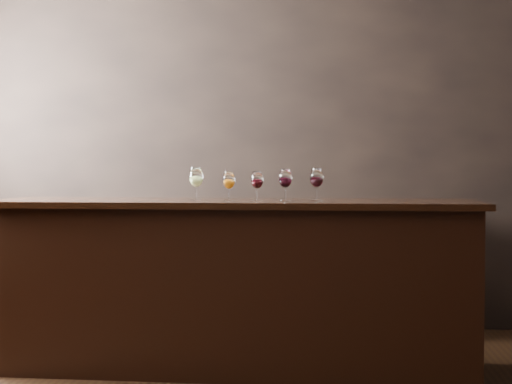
# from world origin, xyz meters

# --- Properties ---
(room_shell) EXTENTS (5.02, 4.52, 2.81)m
(room_shell) POSITION_xyz_m (-0.23, 0.11, 1.81)
(room_shell) COLOR black
(room_shell) RESTS_ON ground
(bar_counter) EXTENTS (2.82, 0.62, 0.99)m
(bar_counter) POSITION_xyz_m (0.05, 1.01, 0.49)
(bar_counter) COLOR black
(bar_counter) RESTS_ON ground
(bar_top) EXTENTS (2.92, 0.69, 0.04)m
(bar_top) POSITION_xyz_m (0.05, 1.01, 1.01)
(bar_top) COLOR black
(bar_top) RESTS_ON bar_counter
(back_bar_shelf) EXTENTS (2.59, 0.40, 0.93)m
(back_bar_shelf) POSITION_xyz_m (-0.07, 2.03, 0.47)
(back_bar_shelf) COLOR black
(back_bar_shelf) RESTS_ON ground
(glass_white) EXTENTS (0.08, 0.08, 0.20)m
(glass_white) POSITION_xyz_m (-0.18, 1.01, 1.16)
(glass_white) COLOR white
(glass_white) RESTS_ON bar_top
(glass_amber) EXTENTS (0.07, 0.07, 0.17)m
(glass_amber) POSITION_xyz_m (0.02, 1.02, 1.14)
(glass_amber) COLOR white
(glass_amber) RESTS_ON bar_top
(glass_red_a) EXTENTS (0.07, 0.07, 0.18)m
(glass_red_a) POSITION_xyz_m (0.19, 1.00, 1.14)
(glass_red_a) COLOR white
(glass_red_a) RESTS_ON bar_top
(glass_red_b) EXTENTS (0.08, 0.08, 0.19)m
(glass_red_b) POSITION_xyz_m (0.36, 1.02, 1.15)
(glass_red_b) COLOR white
(glass_red_b) RESTS_ON bar_top
(glass_red_c) EXTENTS (0.08, 0.08, 0.19)m
(glass_red_c) POSITION_xyz_m (0.54, 1.03, 1.15)
(glass_red_c) COLOR white
(glass_red_c) RESTS_ON bar_top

